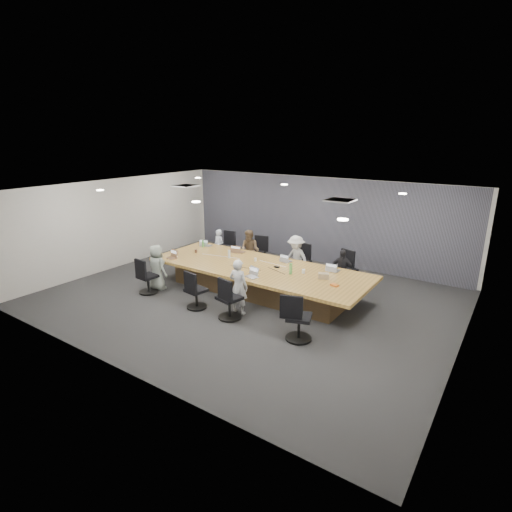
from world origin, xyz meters
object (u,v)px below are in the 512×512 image
Objects in this scene: person_3 at (342,270)px; bottle_clear at (229,254)px; person_2 at (296,259)px; canvas_bag at (324,276)px; chair_7 at (299,321)px; person_6 at (238,287)px; person_4 at (157,267)px; person_1 at (250,251)px; person_0 at (219,247)px; chair_5 at (196,293)px; mug_brown at (196,251)px; chair_6 at (230,301)px; laptop_3 at (334,270)px; snack_packet at (334,285)px; chair_0 at (225,249)px; laptop_0 at (207,246)px; laptop_6 at (252,277)px; bottle_green_left at (203,244)px; stapler at (252,272)px; laptop_2 at (286,261)px; chair_2 at (301,265)px; laptop_1 at (239,252)px; laptop_4 at (171,258)px; chair_3 at (346,273)px; bottle_green_right at (291,269)px; conference_table at (258,278)px; chair_1 at (256,255)px; chair_4 at (148,279)px.

bottle_clear is at bearing -165.90° from person_3.
person_2 reaches higher than canvas_bag.
person_6 is at bearing 149.17° from chair_7.
person_1 is at bearing -109.45° from person_4.
chair_5 is at bearing -49.43° from person_0.
bottle_clear is at bearing 6.49° from mug_brown.
chair_6 is 1.80m from chair_7.
snack_packet reaches higher than laptop_3.
chair_5 is (1.78, -3.40, -0.02)m from chair_0.
snack_packet is at bearing 156.25° from laptop_0.
bottle_green_left is at bearing 167.29° from laptop_6.
person_3 is (4.27, 0.55, -0.16)m from laptop_0.
laptop_6 is at bearing -52.07° from stapler.
person_2 is 4.79× the size of laptop_2.
chair_2 is 2.60× the size of laptop_6.
laptop_3 is at bearing -98.08° from person_3.
laptop_1 is at bearing 167.20° from canvas_bag.
person_2 is 2.96m from mug_brown.
person_1 is at bearing 108.44° from chair_5.
stapler is at bearing -170.31° from snack_packet.
person_0 is 2.92m from laptop_2.
bottle_green_left is 0.87× the size of canvas_bag.
person_2 is at bearing -131.61° from person_4.
laptop_4 is (0.00, 0.55, 0.12)m from person_4.
person_1 reaches higher than snack_packet.
bottle_clear is (1.32, 0.96, 0.11)m from laptop_4.
chair_3 is at bearing -172.30° from laptop_1.
laptop_0 is at bearing 166.27° from bottle_green_right.
person_2 is at bearing -170.07° from laptop_1.
laptop_0 is 3.54m from person_6.
canvas_bag is (4.31, -1.59, 0.40)m from chair_0.
chair_6 is 3.43m from person_1.
chair_7 is (0.35, -3.40, 0.01)m from chair_3.
canvas_bag is at bearing 3.28° from conference_table.
chair_1 is 2.95× the size of laptop_2.
conference_table is at bearing -57.82° from person_1.
person_0 is at bearing 150.53° from stapler.
chair_2 is at bearing 109.42° from bottle_green_right.
chair_5 is 1.99m from laptop_4.
chair_1 is 3.44m from person_6.
chair_5 is 4.33× the size of snack_packet.
chair_3 is 3.29× the size of canvas_bag.
laptop_0 reaches higher than conference_table.
stapler is (2.45, -0.60, -0.02)m from mug_brown.
chair_1 reaches higher than chair_0.
chair_6 is 0.72× the size of person_3.
person_6 is at bearing 102.62° from chair_6.
chair_4 is at bearing -171.47° from chair_5.
laptop_0 is 1.02× the size of laptop_4.
chair_4 is at bearing 4.26° from person_6.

